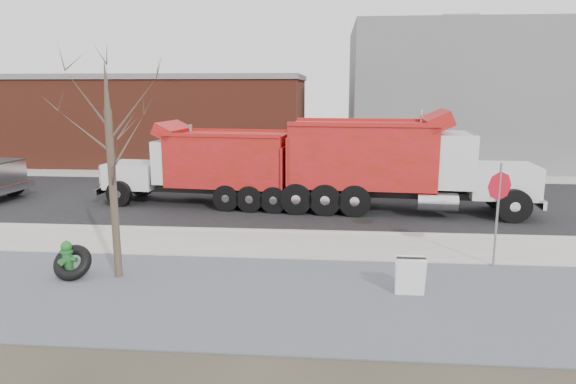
# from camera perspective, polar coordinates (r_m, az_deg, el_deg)

# --- Properties ---
(ground) EXTENTS (120.00, 120.00, 0.00)m
(ground) POSITION_cam_1_polar(r_m,az_deg,el_deg) (14.75, -2.62, -6.23)
(ground) COLOR #383328
(ground) RESTS_ON ground
(gravel_verge) EXTENTS (60.00, 5.00, 0.03)m
(gravel_verge) POSITION_cam_1_polar(r_m,az_deg,el_deg) (11.49, -4.94, -11.43)
(gravel_verge) COLOR gray
(gravel_verge) RESTS_ON ground
(sidewalk) EXTENTS (60.00, 2.50, 0.06)m
(sidewalk) POSITION_cam_1_polar(r_m,az_deg,el_deg) (14.97, -2.50, -5.83)
(sidewalk) COLOR #9E9B93
(sidewalk) RESTS_ON ground
(curb) EXTENTS (60.00, 0.15, 0.11)m
(curb) POSITION_cam_1_polar(r_m,az_deg,el_deg) (16.20, -1.91, -4.38)
(curb) COLOR #9E9B93
(curb) RESTS_ON ground
(road) EXTENTS (60.00, 9.40, 0.02)m
(road) POSITION_cam_1_polar(r_m,az_deg,el_deg) (20.80, -0.36, -0.95)
(road) COLOR black
(road) RESTS_ON ground
(far_sidewalk) EXTENTS (60.00, 2.00, 0.06)m
(far_sidewalk) POSITION_cam_1_polar(r_m,az_deg,el_deg) (26.37, 0.77, 1.75)
(far_sidewalk) COLOR #9E9B93
(far_sidewalk) RESTS_ON ground
(building_grey) EXTENTS (12.00, 10.00, 8.00)m
(building_grey) POSITION_cam_1_polar(r_m,az_deg,el_deg) (32.72, 17.78, 10.08)
(building_grey) COLOR slate
(building_grey) RESTS_ON ground
(building_brick) EXTENTS (20.20, 8.20, 5.30)m
(building_brick) POSITION_cam_1_polar(r_m,az_deg,el_deg) (33.17, -16.22, 7.86)
(building_brick) COLOR maroon
(building_brick) RESTS_ON ground
(bare_tree) EXTENTS (3.20, 3.20, 5.20)m
(bare_tree) POSITION_cam_1_polar(r_m,az_deg,el_deg) (12.46, -19.20, 5.39)
(bare_tree) COLOR #382D23
(bare_tree) RESTS_ON ground
(fire_hydrant) EXTENTS (0.52, 0.50, 0.91)m
(fire_hydrant) POSITION_cam_1_polar(r_m,az_deg,el_deg) (13.50, -23.31, -7.02)
(fire_hydrant) COLOR #276728
(fire_hydrant) RESTS_ON ground
(truck_tire) EXTENTS (0.91, 0.79, 0.85)m
(truck_tire) POSITION_cam_1_polar(r_m,az_deg,el_deg) (13.35, -22.82, -7.24)
(truck_tire) COLOR black
(truck_tire) RESTS_ON ground
(stop_sign) EXTENTS (0.67, 0.34, 2.68)m
(stop_sign) POSITION_cam_1_polar(r_m,az_deg,el_deg) (13.73, 22.37, -0.50)
(stop_sign) COLOR gray
(stop_sign) RESTS_ON ground
(sandwich_board) EXTENTS (0.63, 0.40, 0.87)m
(sandwich_board) POSITION_cam_1_polar(r_m,az_deg,el_deg) (11.61, 13.43, -9.08)
(sandwich_board) COLOR white
(sandwich_board) RESTS_ON ground
(dump_truck_red_a) EXTENTS (9.22, 3.09, 3.68)m
(dump_truck_red_a) POSITION_cam_1_polar(r_m,az_deg,el_deg) (19.10, 11.84, 3.37)
(dump_truck_red_a) COLOR black
(dump_truck_red_a) RESTS_ON ground
(dump_truck_red_b) EXTENTS (7.58, 2.85, 3.18)m
(dump_truck_red_b) POSITION_cam_1_polar(r_m,az_deg,el_deg) (20.06, -9.04, 3.13)
(dump_truck_red_b) COLOR black
(dump_truck_red_b) RESTS_ON ground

